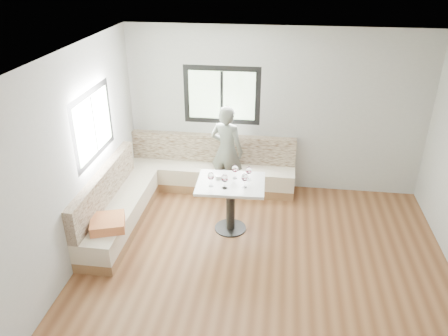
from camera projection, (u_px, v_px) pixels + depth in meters
The scene contains 10 objects.
room at pixel (261, 178), 5.19m from camera, with size 5.01×5.01×2.81m.
banquette at pixel (173, 186), 7.21m from camera, with size 2.90×2.80×0.95m.
table at pixel (231, 194), 6.44m from camera, with size 1.01×0.80×0.81m.
person at pixel (227, 151), 7.36m from camera, with size 0.58×0.38×1.60m, color #61655D.
olive_ramekin at pixel (219, 177), 6.46m from camera, with size 0.11×0.11×0.04m.
wine_glass_a at pixel (211, 177), 6.19m from camera, with size 0.10×0.10×0.22m.
wine_glass_b at pixel (225, 179), 6.13m from camera, with size 0.10×0.10×0.22m.
wine_glass_c at pixel (245, 178), 6.15m from camera, with size 0.10×0.10×0.22m.
wine_glass_d at pixel (235, 169), 6.40m from camera, with size 0.10×0.10×0.22m.
wine_glass_e at pixel (249, 171), 6.35m from camera, with size 0.10×0.10×0.22m.
Camera 1 is at (0.11, -4.51, 3.85)m, focal length 35.00 mm.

